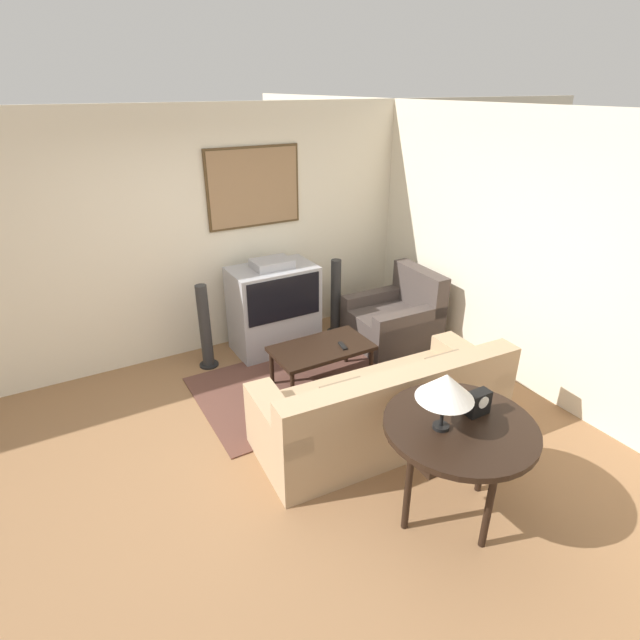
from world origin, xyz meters
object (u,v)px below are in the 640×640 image
(armchair, at_px, (395,321))
(mantel_clock, at_px, (478,403))
(couch, at_px, (384,409))
(speaker_tower_right, at_px, (336,299))
(speaker_tower_left, at_px, (205,329))
(table_lamp, at_px, (446,387))
(tv, at_px, (274,308))
(coffee_table, at_px, (322,351))
(console_table, at_px, (460,433))

(armchair, height_order, mantel_clock, mantel_clock)
(couch, relative_size, speaker_tower_right, 2.34)
(speaker_tower_right, bearing_deg, speaker_tower_left, 180.00)
(mantel_clock, xyz_separation_m, speaker_tower_right, (0.64, 2.90, -0.43))
(table_lamp, bearing_deg, speaker_tower_left, 103.47)
(tv, xyz_separation_m, mantel_clock, (0.19, -2.91, 0.37))
(coffee_table, height_order, console_table, console_table)
(speaker_tower_right, bearing_deg, mantel_clock, -102.49)
(couch, relative_size, mantel_clock, 12.98)
(console_table, height_order, mantel_clock, mantel_clock)
(couch, bearing_deg, coffee_table, -85.07)
(mantel_clock, bearing_deg, couch, 95.20)
(tv, bearing_deg, couch, -86.98)
(console_table, bearing_deg, armchair, 60.99)
(coffee_table, relative_size, table_lamp, 2.45)
(coffee_table, bearing_deg, table_lamp, -96.33)
(armchair, height_order, table_lamp, table_lamp)
(coffee_table, relative_size, speaker_tower_right, 1.05)
(couch, relative_size, armchair, 2.33)
(table_lamp, relative_size, speaker_tower_left, 0.43)
(tv, distance_m, coffee_table, 0.98)
(mantel_clock, bearing_deg, coffee_table, 93.21)
(couch, height_order, speaker_tower_right, speaker_tower_right)
(speaker_tower_right, bearing_deg, console_table, -105.61)
(coffee_table, xyz_separation_m, console_table, (-0.07, -1.98, 0.34))
(speaker_tower_left, bearing_deg, console_table, -74.01)
(armchair, bearing_deg, coffee_table, -71.05)
(console_table, distance_m, speaker_tower_left, 3.06)
(tv, bearing_deg, table_lamp, -92.69)
(couch, distance_m, table_lamp, 1.25)
(tv, xyz_separation_m, console_table, (0.01, -2.95, 0.21))
(coffee_table, distance_m, mantel_clock, 2.01)
(couch, bearing_deg, mantel_clock, 98.66)
(tv, distance_m, speaker_tower_right, 0.83)
(armchair, bearing_deg, console_table, -26.87)
(armchair, xyz_separation_m, speaker_tower_right, (-0.49, 0.58, 0.17))
(coffee_table, bearing_deg, couch, -88.53)
(coffee_table, xyz_separation_m, mantel_clock, (0.11, -1.95, 0.50))
(couch, distance_m, mantel_clock, 1.08)
(couch, height_order, armchair, armchair)
(coffee_table, distance_m, table_lamp, 2.09)
(couch, height_order, mantel_clock, mantel_clock)
(coffee_table, xyz_separation_m, table_lamp, (-0.22, -1.95, 0.73))
(speaker_tower_right, bearing_deg, tv, 178.99)
(coffee_table, bearing_deg, console_table, -91.99)
(table_lamp, xyz_separation_m, speaker_tower_left, (-0.69, 2.90, -0.67))
(mantel_clock, distance_m, speaker_tower_right, 3.00)
(armchair, height_order, console_table, armchair)
(couch, distance_m, console_table, 1.04)
(armchair, height_order, speaker_tower_left, speaker_tower_left)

